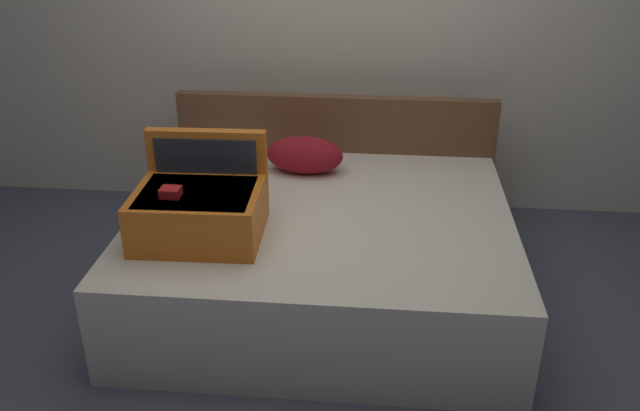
{
  "coord_description": "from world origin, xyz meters",
  "views": [
    {
      "loc": [
        0.28,
        -2.69,
        2.07
      ],
      "look_at": [
        0.0,
        0.27,
        0.61
      ],
      "focal_mm": 37.75,
      "sensor_mm": 36.0,
      "label": 1
    }
  ],
  "objects": [
    {
      "name": "headboard",
      "position": [
        0.0,
        1.28,
        0.43
      ],
      "size": [
        1.98,
        0.08,
        0.86
      ],
      "primitive_type": "cube",
      "color": "brown",
      "rests_on": "ground"
    },
    {
      "name": "pillow_near_headboard",
      "position": [
        -0.15,
        0.92,
        0.61
      ],
      "size": [
        0.47,
        0.28,
        0.21
      ],
      "primitive_type": "ellipsoid",
      "rotation": [
        0.0,
        0.0,
        -0.08
      ],
      "color": "maroon",
      "rests_on": "bed"
    },
    {
      "name": "back_wall",
      "position": [
        0.0,
        1.65,
        1.3
      ],
      "size": [
        8.0,
        0.1,
        2.6
      ],
      "primitive_type": "cube",
      "color": "beige",
      "rests_on": "ground"
    },
    {
      "name": "bed",
      "position": [
        0.0,
        0.4,
        0.25
      ],
      "size": [
        1.94,
        1.67,
        0.51
      ],
      "primitive_type": "cube",
      "color": "beige",
      "rests_on": "ground"
    },
    {
      "name": "hard_case_large",
      "position": [
        -0.56,
        0.11,
        0.66
      ],
      "size": [
        0.6,
        0.53,
        0.45
      ],
      "rotation": [
        0.0,
        0.0,
        0.03
      ],
      "color": "#D16619",
      "rests_on": "bed"
    },
    {
      "name": "ground_plane",
      "position": [
        0.0,
        0.0,
        0.0
      ],
      "size": [
        12.0,
        12.0,
        0.0
      ],
      "primitive_type": "plane",
      "color": "#4C515B"
    }
  ]
}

